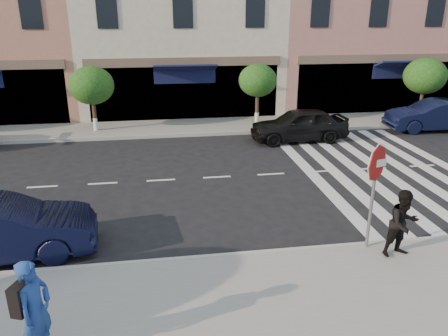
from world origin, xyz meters
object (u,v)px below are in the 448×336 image
stop_sign (376,174)px  car_far_mid (299,125)px  photographer (36,311)px  walker (403,224)px  car_far_right (434,115)px

stop_sign → car_far_mid: 9.94m
photographer → walker: photographer is taller
photographer → car_far_right: photographer is taller
car_far_mid → stop_sign: bearing=-10.1°
car_far_right → car_far_mid: bearing=-80.3°
car_far_mid → walker: bearing=-6.5°
stop_sign → photographer: bearing=-175.8°
car_far_mid → photographer: bearing=-36.4°
photographer → car_far_mid: size_ratio=0.42×
walker → car_far_right: size_ratio=0.36×
car_far_right → walker: bearing=-32.0°
car_far_mid → car_far_right: (7.16, 0.71, 0.01)m
photographer → car_far_right: (15.60, 13.06, -0.31)m
stop_sign → walker: 1.33m
car_far_mid → car_far_right: car_far_right is taller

